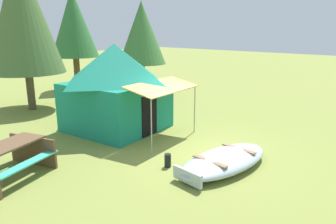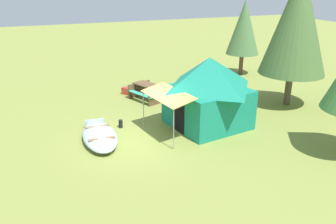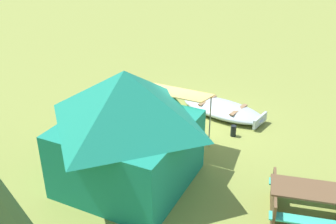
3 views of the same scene
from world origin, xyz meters
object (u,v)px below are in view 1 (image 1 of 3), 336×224
(picnic_table, at_px, (6,158))
(fuel_can, at_px, (168,160))
(beached_rowboat, at_px, (224,160))
(pine_tree_side, at_px, (74,24))
(pine_tree_back_left, at_px, (22,12))
(canvas_cabin_tent, at_px, (116,86))
(pine_tree_far_center, at_px, (142,33))

(picnic_table, xyz_separation_m, fuel_can, (3.00, -2.36, -0.32))
(beached_rowboat, distance_m, picnic_table, 5.23)
(picnic_table, relative_size, pine_tree_side, 0.40)
(picnic_table, xyz_separation_m, pine_tree_back_left, (3.37, 6.12, 3.58))
(canvas_cabin_tent, height_order, pine_tree_far_center, pine_tree_far_center)
(canvas_cabin_tent, bearing_deg, fuel_can, -108.16)
(fuel_can, relative_size, pine_tree_side, 0.06)
(beached_rowboat, relative_size, pine_tree_back_left, 0.46)
(picnic_table, bearing_deg, pine_tree_back_left, 61.19)
(canvas_cabin_tent, xyz_separation_m, pine_tree_side, (3.11, 7.60, 2.18))
(picnic_table, bearing_deg, canvas_cabin_tent, 15.42)
(canvas_cabin_tent, distance_m, fuel_can, 3.93)
(canvas_cabin_tent, xyz_separation_m, pine_tree_back_left, (-0.79, 4.97, 2.54))
(pine_tree_far_center, relative_size, pine_tree_side, 0.85)
(pine_tree_side, bearing_deg, canvas_cabin_tent, -112.25)
(fuel_can, height_order, pine_tree_back_left, pine_tree_back_left)
(fuel_can, bearing_deg, pine_tree_far_center, 51.49)
(fuel_can, relative_size, pine_tree_back_left, 0.05)
(pine_tree_far_center, bearing_deg, canvas_cabin_tent, -142.08)
(picnic_table, height_order, fuel_can, picnic_table)
(picnic_table, distance_m, pine_tree_back_left, 7.85)
(beached_rowboat, height_order, pine_tree_far_center, pine_tree_far_center)
(beached_rowboat, xyz_separation_m, pine_tree_side, (3.34, 12.19, 3.50))
(beached_rowboat, xyz_separation_m, picnic_table, (-3.92, 3.45, 0.29))
(canvas_cabin_tent, height_order, picnic_table, canvas_cabin_tent)
(beached_rowboat, bearing_deg, pine_tree_far_center, 60.26)
(picnic_table, relative_size, pine_tree_far_center, 0.47)
(beached_rowboat, distance_m, pine_tree_far_center, 9.64)
(picnic_table, distance_m, fuel_can, 3.83)
(beached_rowboat, bearing_deg, fuel_can, 130.14)
(pine_tree_back_left, relative_size, pine_tree_far_center, 1.38)
(canvas_cabin_tent, xyz_separation_m, pine_tree_far_center, (4.31, 3.36, 1.69))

